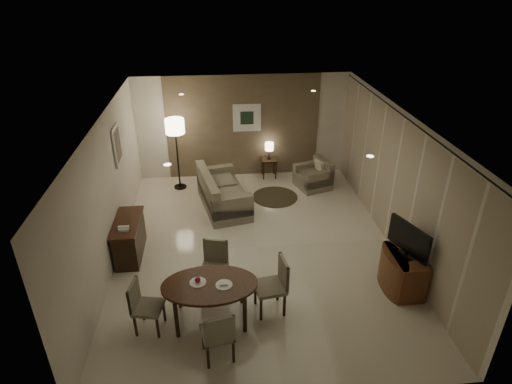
{
  "coord_description": "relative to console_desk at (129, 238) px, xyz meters",
  "views": [
    {
      "loc": [
        -0.75,
        -7.13,
        5.02
      ],
      "look_at": [
        0.0,
        0.2,
        1.15
      ],
      "focal_mm": 30.0,
      "sensor_mm": 36.0,
      "label": 1
    }
  ],
  "objects": [
    {
      "name": "room_shell",
      "position": [
        2.49,
        0.4,
        0.98
      ],
      "size": [
        5.5,
        7.0,
        2.7
      ],
      "color": "beige",
      "rests_on": "ground"
    },
    {
      "name": "taupe_accent",
      "position": [
        2.49,
        3.48,
        0.98
      ],
      "size": [
        3.96,
        0.03,
        2.7
      ],
      "primitive_type": "cube",
      "color": "brown",
      "rests_on": "wall_back"
    },
    {
      "name": "curtain_wall",
      "position": [
        5.17,
        0.0,
        0.95
      ],
      "size": [
        0.08,
        6.7,
        2.58
      ],
      "primitive_type": null,
      "color": "#B8A58F",
      "rests_on": "wall_right"
    },
    {
      "name": "curtain_rod",
      "position": [
        5.17,
        0.0,
        2.27
      ],
      "size": [
        0.03,
        6.8,
        0.03
      ],
      "primitive_type": "cylinder",
      "rotation": [
        1.57,
        0.0,
        0.0
      ],
      "color": "black",
      "rests_on": "wall_right"
    },
    {
      "name": "art_back_frame",
      "position": [
        2.59,
        3.46,
        1.23
      ],
      "size": [
        0.72,
        0.03,
        0.72
      ],
      "primitive_type": "cube",
      "color": "silver",
      "rests_on": "wall_back"
    },
    {
      "name": "art_back_canvas",
      "position": [
        2.59,
        3.44,
        1.23
      ],
      "size": [
        0.34,
        0.01,
        0.34
      ],
      "primitive_type": "cube",
      "color": "black",
      "rests_on": "wall_back"
    },
    {
      "name": "art_left_frame",
      "position": [
        -0.23,
        1.2,
        1.48
      ],
      "size": [
        0.03,
        0.6,
        0.8
      ],
      "primitive_type": "cube",
      "color": "silver",
      "rests_on": "wall_left"
    },
    {
      "name": "art_left_canvas",
      "position": [
        -0.21,
        1.2,
        1.48
      ],
      "size": [
        0.01,
        0.46,
        0.64
      ],
      "primitive_type": "cube",
      "color": "gray",
      "rests_on": "wall_left"
    },
    {
      "name": "downlight_nl",
      "position": [
        1.09,
        -1.8,
        2.31
      ],
      "size": [
        0.1,
        0.1,
        0.01
      ],
      "primitive_type": "cylinder",
      "color": "white",
      "rests_on": "ceiling"
    },
    {
      "name": "downlight_nr",
      "position": [
        3.89,
        -1.8,
        2.31
      ],
      "size": [
        0.1,
        0.1,
        0.01
      ],
      "primitive_type": "cylinder",
      "color": "white",
      "rests_on": "ceiling"
    },
    {
      "name": "downlight_fl",
      "position": [
        1.09,
        1.8,
        2.31
      ],
      "size": [
        0.1,
        0.1,
        0.01
      ],
      "primitive_type": "cylinder",
      "color": "white",
      "rests_on": "ceiling"
    },
    {
      "name": "downlight_fr",
      "position": [
        3.89,
        1.8,
        2.31
      ],
      "size": [
        0.1,
        0.1,
        0.01
      ],
      "primitive_type": "cylinder",
      "color": "white",
      "rests_on": "ceiling"
    },
    {
      "name": "console_desk",
      "position": [
        0.0,
        0.0,
        0.0
      ],
      "size": [
        0.48,
        1.2,
        0.75
      ],
      "primitive_type": null,
      "color": "#492917",
      "rests_on": "floor"
    },
    {
      "name": "telephone",
      "position": [
        0.0,
        -0.3,
        0.43
      ],
      "size": [
        0.2,
        0.14,
        0.09
      ],
      "primitive_type": null,
      "color": "white",
      "rests_on": "console_desk"
    },
    {
      "name": "tv_cabinet",
      "position": [
        4.89,
        -1.5,
        -0.03
      ],
      "size": [
        0.48,
        0.9,
        0.7
      ],
      "primitive_type": null,
      "color": "brown",
      "rests_on": "floor"
    },
    {
      "name": "flat_tv",
      "position": [
        4.87,
        -1.5,
        0.65
      ],
      "size": [
        0.36,
        0.85,
        0.6
      ],
      "primitive_type": null,
      "rotation": [
        0.0,
        0.0,
        0.35
      ],
      "color": "black",
      "rests_on": "tv_cabinet"
    },
    {
      "name": "dining_table",
      "position": [
        1.55,
        -1.92,
        -0.02
      ],
      "size": [
        1.5,
        0.94,
        0.7
      ],
      "primitive_type": null,
      "color": "#492917",
      "rests_on": "floor"
    },
    {
      "name": "chair_near",
      "position": [
        1.65,
        -2.67,
        0.08
      ],
      "size": [
        0.52,
        0.52,
        0.91
      ],
      "primitive_type": null,
      "rotation": [
        0.0,
        0.0,
        3.34
      ],
      "color": "gray",
      "rests_on": "floor"
    },
    {
      "name": "chair_far",
      "position": [
        1.61,
        -1.25,
        0.09
      ],
      "size": [
        0.54,
        0.54,
        0.92
      ],
      "primitive_type": null,
      "rotation": [
        0.0,
        0.0,
        -0.24
      ],
      "color": "gray",
      "rests_on": "floor"
    },
    {
      "name": "chair_left",
      "position": [
        0.61,
        -2.03,
        0.06
      ],
      "size": [
        0.49,
        0.49,
        0.87
      ],
      "primitive_type": null,
      "rotation": [
        0.0,
        0.0,
        1.38
      ],
      "color": "gray",
      "rests_on": "floor"
    },
    {
      "name": "chair_right",
      "position": [
        2.51,
        -1.81,
        0.11
      ],
      "size": [
        0.53,
        0.53,
        0.97
      ],
      "primitive_type": null,
      "rotation": [
        0.0,
        0.0,
        -1.43
      ],
      "color": "gray",
      "rests_on": "floor"
    },
    {
      "name": "plate_a",
      "position": [
        1.37,
        -1.87,
        0.34
      ],
      "size": [
        0.26,
        0.26,
        0.02
      ],
      "primitive_type": "cylinder",
      "color": "white",
      "rests_on": "dining_table"
    },
    {
      "name": "plate_b",
      "position": [
        1.77,
        -1.97,
        0.34
      ],
      "size": [
        0.26,
        0.26,
        0.02
      ],
      "primitive_type": "cylinder",
      "color": "white",
      "rests_on": "dining_table"
    },
    {
      "name": "fruit_apple",
      "position": [
        1.37,
        -1.87,
        0.39
      ],
      "size": [
        0.09,
        0.09,
        0.09
      ],
      "primitive_type": "sphere",
      "color": "maroon",
      "rests_on": "plate_a"
    },
    {
      "name": "napkin",
      "position": [
        1.77,
        -1.97,
        0.36
      ],
      "size": [
        0.12,
        0.08,
        0.03
      ],
      "primitive_type": "cube",
      "color": "white",
      "rests_on": "plate_b"
    },
    {
      "name": "round_rug",
      "position": [
        3.15,
        2.06,
        -0.37
      ],
      "size": [
        1.11,
        1.11,
        0.01
      ],
      "primitive_type": "cylinder",
      "color": "#463A27",
      "rests_on": "floor"
    },
    {
      "name": "sofa",
      "position": [
        1.88,
        1.72,
        0.06
      ],
      "size": [
        1.98,
        1.27,
        0.86
      ],
      "primitive_type": null,
      "rotation": [
        0.0,
        0.0,
        1.78
      ],
      "color": "gray",
      "rests_on": "floor"
    },
    {
      "name": "armchair",
      "position": [
        4.19,
        2.52,
        -0.02
      ],
      "size": [
        0.96,
        0.99,
        0.71
      ],
      "primitive_type": null,
      "rotation": [
        0.0,
        0.0,
        -1.27
      ],
      "color": "gray",
      "rests_on": "floor"
    },
    {
      "name": "side_table",
      "position": [
        3.15,
        3.25,
        -0.11
      ],
      "size": [
        0.41,
        0.41,
        0.52
      ],
      "primitive_type": null,
      "color": "black",
      "rests_on": "floor"
    },
    {
      "name": "table_lamp",
      "position": [
        3.15,
        3.25,
        0.4
      ],
      "size": [
        0.22,
        0.22,
        0.5
      ],
      "primitive_type": null,
      "color": "#FFEAC1",
      "rests_on": "side_table"
    },
    {
      "name": "floor_lamp",
      "position": [
        0.8,
        2.84,
        0.54
      ],
      "size": [
        0.46,
        0.46,
        1.83
      ],
      "primitive_type": null,
      "color": "#FFE5B7",
      "rests_on": "floor"
    }
  ]
}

